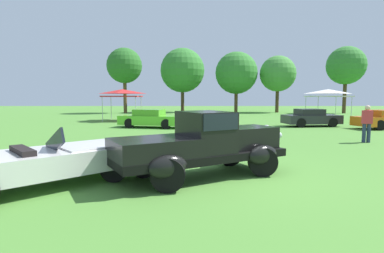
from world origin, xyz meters
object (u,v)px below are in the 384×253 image
feature_pickup_truck (204,144)px  canopy_tent_center_field (330,93)px  spectator_between_cars (369,123)px  show_car_charcoal (313,118)px  canopy_tent_left_field (124,93)px  show_car_lime (152,119)px  neighbor_convertible (51,161)px

feature_pickup_truck → canopy_tent_center_field: size_ratio=1.55×
spectator_between_cars → canopy_tent_center_field: canopy_tent_center_field is taller
show_car_charcoal → canopy_tent_left_field: 15.31m
show_car_lime → spectator_between_cars: size_ratio=2.68×
feature_pickup_truck → canopy_tent_center_field: canopy_tent_center_field is taller
canopy_tent_center_field → neighbor_convertible: bearing=-128.0°
neighbor_convertible → canopy_tent_center_field: 24.38m
neighbor_convertible → show_car_lime: neighbor_convertible is taller
neighbor_convertible → spectator_between_cars: (11.27, 6.72, 0.33)m
feature_pickup_truck → neighbor_convertible: feature_pickup_truck is taller
neighbor_convertible → show_car_charcoal: neighbor_convertible is taller
canopy_tent_left_field → show_car_charcoal: bearing=-19.4°
feature_pickup_truck → show_car_lime: (-3.05, 12.84, -0.27)m
neighbor_convertible → show_car_charcoal: 18.51m
feature_pickup_truck → canopy_tent_center_field: bearing=58.4°
neighbor_convertible → show_car_charcoal: (11.70, 14.34, 0.02)m
feature_pickup_truck → show_car_charcoal: (8.07, 13.60, -0.27)m
feature_pickup_truck → canopy_tent_center_field: (11.32, 18.43, 1.55)m
feature_pickup_truck → neighbor_convertible: (-3.63, -0.74, -0.29)m
show_car_charcoal → canopy_tent_left_field: size_ratio=1.32×
show_car_lime → canopy_tent_center_field: (14.37, 5.59, 1.82)m
show_car_charcoal → canopy_tent_center_field: canopy_tent_center_field is taller
spectator_between_cars → neighbor_convertible: bearing=-149.2°
show_car_lime → canopy_tent_left_field: 6.89m
show_car_charcoal → canopy_tent_center_field: size_ratio=1.32×
show_car_lime → canopy_tent_left_field: canopy_tent_left_field is taller
show_car_charcoal → feature_pickup_truck: bearing=-120.7°
spectator_between_cars → canopy_tent_center_field: size_ratio=0.56×
spectator_between_cars → show_car_lime: bearing=147.3°
spectator_between_cars → canopy_tent_center_field: bearing=73.5°
feature_pickup_truck → show_car_lime: size_ratio=1.03×
feature_pickup_truck → spectator_between_cars: (7.64, 5.99, 0.04)m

